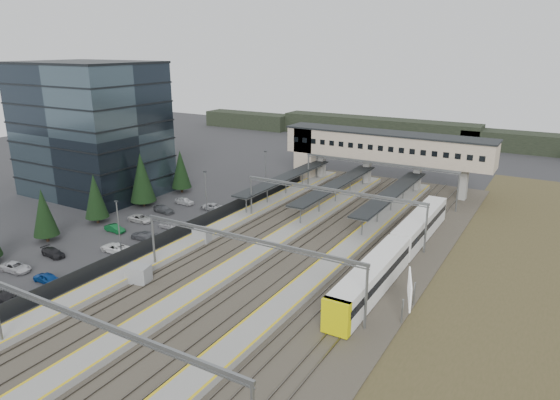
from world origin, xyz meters
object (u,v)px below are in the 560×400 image
Objects in this scene: relay_cabin_far at (202,235)px; billboard at (410,290)px; footbridge at (372,148)px; relay_cabin_near at (138,275)px; train at (398,250)px; office_building at (91,129)px.

billboard is (31.31, -4.98, 1.83)m from relay_cabin_far.
billboard reaches higher than relay_cabin_far.
footbridge is 7.98× the size of billboard.
train reaches higher than relay_cabin_near.
relay_cabin_far is 31.75m from billboard.
relay_cabin_near is 13.99m from relay_cabin_far.
footbridge is (43.70, 30.00, -4.26)m from office_building.
relay_cabin_near is 0.08× the size of train.
relay_cabin_far is 0.06× the size of train.
office_building is 0.60× the size of footbridge.
train is at bearing -3.13° from office_building.
train is (26.44, 6.74, 0.99)m from relay_cabin_far.
relay_cabin_near is 1.20× the size of relay_cabin_far.
office_building is at bearing 145.74° from relay_cabin_near.
relay_cabin_near is at bearing -83.57° from relay_cabin_far.
billboard is (29.74, 8.92, 1.78)m from relay_cabin_near.
relay_cabin_near is 31.10m from billboard.
train is 7.84× the size of billboard.
office_building is at bearing -145.53° from footbridge.
footbridge is (10.14, 40.03, 6.88)m from relay_cabin_far.
office_building is 9.52× the size of relay_cabin_far.
footbridge is 1.02× the size of train.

